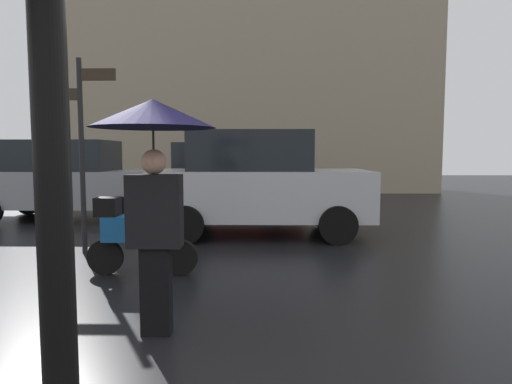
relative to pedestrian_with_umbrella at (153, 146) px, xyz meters
The scene contains 7 objects.
pedestrian_with_umbrella is the anchor object (origin of this frame).
parked_scooter 2.28m from the pedestrian_with_umbrella, 109.87° to the left, with size 1.44×0.32×1.23m.
parked_car_left 4.85m from the pedestrian_with_umbrella, 79.99° to the left, with size 4.07×1.97×1.99m.
parked_car_right 8.37m from the pedestrian_with_umbrella, 90.96° to the left, with size 4.10×2.04×1.85m.
parked_car_distant 7.71m from the pedestrian_with_umbrella, 119.13° to the left, with size 4.51×1.92×1.88m.
street_signpost 3.69m from the pedestrian_with_umbrella, 121.04° to the left, with size 1.08×0.08×3.03m.
building_block 16.31m from the pedestrian_with_umbrella, 88.77° to the left, with size 15.15×3.19×14.52m, color gray.
Camera 1 is at (0.60, -2.22, 1.57)m, focal length 31.25 mm.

